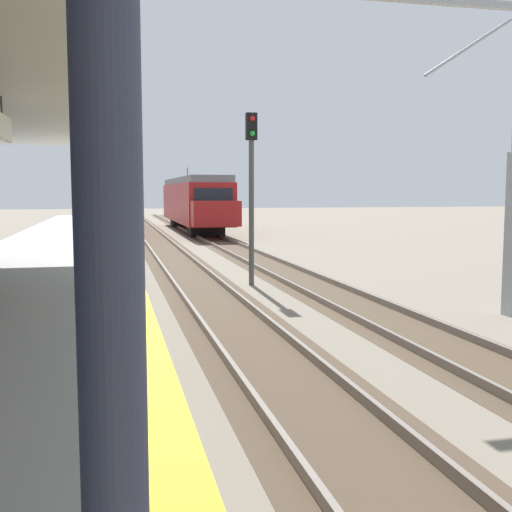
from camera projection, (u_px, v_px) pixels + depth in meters
The scene contains 6 objects.
station_platform at pixel (26, 303), 13.52m from camera, with size 5.00×80.00×0.91m.
track_pair_nearest_platform at pixel (201, 287), 18.43m from camera, with size 2.34×120.00×0.16m.
track_pair_middle at pixel (310, 283), 19.20m from camera, with size 2.34×120.00×0.16m.
approaching_train at pixel (194, 201), 45.19m from camera, with size 2.93×19.60×4.76m.
rail_signal_post at pixel (251, 181), 18.73m from camera, with size 0.32×0.34×5.20m.
catenary_pylon_far_side at pixel (508, 158), 13.95m from camera, with size 5.00×0.40×7.50m.
Camera 1 is at (-0.64, 1.86, 2.85)m, focal length 43.60 mm.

